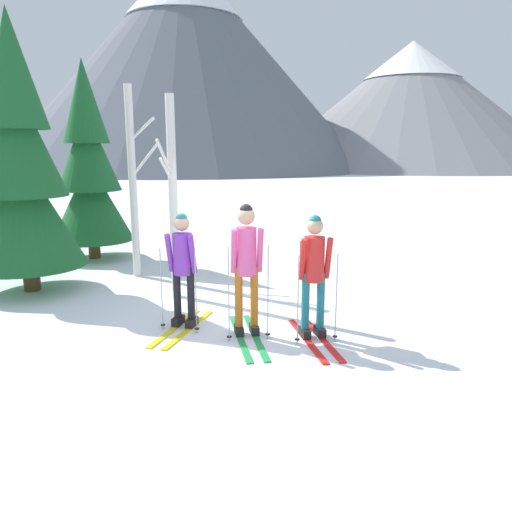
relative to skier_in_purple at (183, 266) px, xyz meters
name	(u,v)px	position (x,y,z in m)	size (l,w,h in m)	color
ground_plane	(235,332)	(0.78, 0.07, -0.93)	(400.00, 400.00, 0.00)	white
skier_in_purple	(183,266)	(0.00, 0.00, 0.00)	(0.61, 1.65, 1.70)	yellow
skier_in_pink	(246,262)	(0.98, 0.01, 0.14)	(1.13, 1.68, 1.87)	green
skier_in_red	(314,270)	(1.88, 0.24, 0.05)	(1.10, 1.56, 1.73)	red
pine_tree_near	(89,170)	(-4.28, 3.51, 1.18)	(1.91, 1.91, 4.61)	#51381E
pine_tree_mid	(21,168)	(-3.59, 0.78, 1.34)	(2.05, 2.05, 4.96)	#51381E
birch_tree_tall	(173,198)	(-0.88, 1.35, 0.84)	(0.15, 0.56, 3.49)	silver
birch_tree_slender	(133,182)	(-2.33, 2.38, 1.02)	(0.60, 0.42, 3.82)	silver
mountain_ridge_distant	(350,73)	(-7.60, 61.19, 11.31)	(91.52, 58.44, 27.00)	slate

